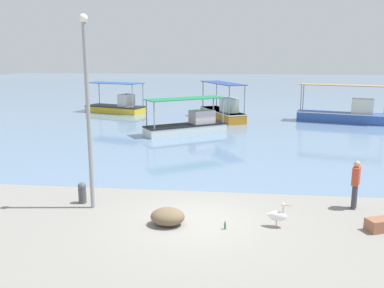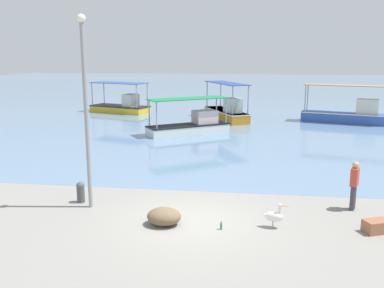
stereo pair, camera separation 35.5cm
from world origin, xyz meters
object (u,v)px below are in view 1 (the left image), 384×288
cargo_crate (379,225)px  fishing_boat_near_right (189,125)px  net_pile (168,217)px  pelican (278,215)px  fishing_boat_near_left (223,111)px  fishing_boat_far_right (345,114)px  lamp_post (88,104)px  fisherman_standing (356,183)px  mooring_bollard (82,192)px  glass_bottle (225,226)px  fishing_boat_far_left (117,106)px

cargo_crate → fishing_boat_near_right: bearing=116.9°
cargo_crate → net_pile: bearing=-177.6°
pelican → fishing_boat_near_left: bearing=96.9°
fishing_boat_far_right → fishing_boat_near_right: bearing=-152.8°
fishing_boat_near_right → fishing_boat_far_right: size_ratio=0.81×
lamp_post → fisherman_standing: (8.94, 0.95, -2.69)m
fishing_boat_far_right → fisherman_standing: (-3.93, -18.90, 0.22)m
fishing_boat_far_right → cargo_crate: (-3.65, -20.77, -0.50)m
fishing_boat_near_left → lamp_post: size_ratio=0.91×
mooring_bollard → fisherman_standing: size_ratio=0.45×
glass_bottle → fishing_boat_near_left: bearing=92.6°
fishing_boat_far_right → fisherman_standing: fishing_boat_far_right is taller
fisherman_standing → fishing_boat_near_right: bearing=119.2°
fishing_boat_far_left → fisherman_standing: 26.86m
pelican → fishing_boat_far_left: bearing=116.5°
fishing_boat_far_right → net_pile: size_ratio=6.24×
fishing_boat_near_left → fisherman_standing: fishing_boat_near_left is taller
fishing_boat_near_left → fisherman_standing: 19.92m
fisherman_standing → lamp_post: bearing=-173.9°
fishing_boat_near_left → fishing_boat_far_right: fishing_boat_near_left is taller
fishing_boat_near_left → lamp_post: 20.68m
fisherman_standing → net_pile: fisherman_standing is taller
pelican → fishing_boat_near_right: bearing=107.0°
glass_bottle → mooring_bollard: bearing=161.4°
fishing_boat_far_left → fisherman_standing: (14.87, -22.37, 0.31)m
fishing_boat_near_right → pelican: 15.73m
fishing_boat_near_left → fishing_boat_far_right: bearing=-1.9°
mooring_bollard → net_pile: (3.35, -1.60, -0.14)m
fishing_boat_near_left → glass_bottle: (0.98, -21.47, -0.58)m
fishing_boat_near_left → cargo_crate: fishing_boat_near_left is taller
fisherman_standing → cargo_crate: 2.02m
fisherman_standing → glass_bottle: (-4.33, -2.27, -0.80)m
fisherman_standing → fishing_boat_far_right: bearing=78.3°
fishing_boat_near_left → fishing_boat_near_right: size_ratio=1.08×
lamp_post → fishing_boat_near_left: bearing=79.8°
mooring_bollard → fishing_boat_far_left: bearing=103.3°
fishing_boat_far_left → pelican: size_ratio=7.03×
cargo_crate → glass_bottle: 4.63m
fishing_boat_near_right → mooring_bollard: bearing=-98.9°
fishing_boat_near_left → mooring_bollard: 20.18m
pelican → glass_bottle: (-1.59, -0.35, -0.27)m
pelican → glass_bottle: 1.65m
fisherman_standing → fishing_boat_far_left: bearing=123.6°
lamp_post → glass_bottle: lamp_post is taller
cargo_crate → lamp_post: bearing=174.3°
lamp_post → fisherman_standing: size_ratio=3.82×
fishing_boat_near_right → lamp_post: lamp_post is taller
lamp_post → net_pile: (2.83, -1.19, -3.33)m
fishing_boat_near_left → cargo_crate: bearing=-75.1°
fishing_boat_far_left → mooring_bollard: size_ratio=7.44×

